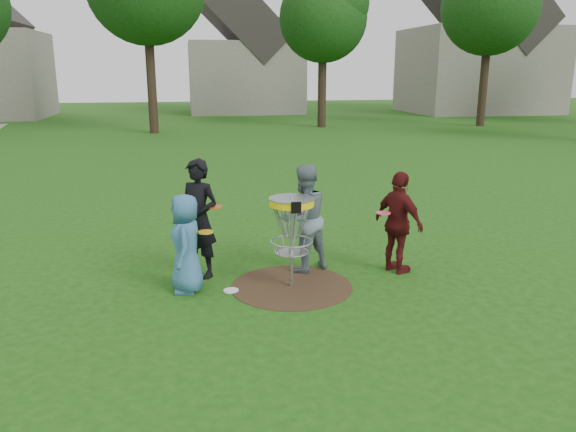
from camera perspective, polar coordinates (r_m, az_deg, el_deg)
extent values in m
plane|color=#19470F|center=(8.35, 0.37, -7.17)|extent=(100.00, 100.00, 0.00)
cylinder|color=#47331E|center=(8.35, 0.37, -7.15)|extent=(1.80, 1.80, 0.01)
imported|color=teal|center=(8.08, -10.32, -2.78)|extent=(0.50, 0.73, 1.43)
imported|color=black|center=(8.60, -9.08, -0.29)|extent=(0.79, 0.74, 1.82)
imported|color=slate|center=(8.77, 1.61, -0.24)|extent=(1.01, 0.92, 1.70)
imported|color=#4F1213|center=(8.87, 11.18, -0.67)|extent=(0.76, 1.02, 1.60)
cylinder|color=white|center=(8.22, -5.81, -7.54)|extent=(0.22, 0.22, 0.02)
cylinder|color=#9EA0A5|center=(8.12, 0.38, -2.65)|extent=(0.05, 0.05, 1.38)
cylinder|color=yellow|center=(7.96, 0.38, 1.41)|extent=(0.64, 0.64, 0.10)
cylinder|color=#9EA0A5|center=(7.95, 0.39, 1.80)|extent=(0.66, 0.66, 0.01)
cube|color=black|center=(7.65, 0.83, 0.86)|extent=(0.14, 0.02, 0.16)
torus|color=#9EA0A5|center=(8.11, 0.38, -2.58)|extent=(0.62, 0.62, 0.02)
torus|color=#9EA0A5|center=(8.16, 0.38, -3.65)|extent=(0.50, 0.50, 0.02)
cylinder|color=#9EA0A5|center=(8.16, 0.38, -3.72)|extent=(0.44, 0.44, 0.01)
cylinder|color=gold|center=(8.02, -8.38, -1.62)|extent=(0.22, 0.22, 0.02)
cylinder|color=#D74912|center=(8.43, -7.44, 0.91)|extent=(0.22, 0.22, 0.02)
cylinder|color=#E83DA5|center=(8.46, 1.18, 0.55)|extent=(0.22, 0.22, 0.02)
cylinder|color=#FF4365|center=(8.68, 9.67, 0.31)|extent=(0.22, 0.22, 0.02)
cylinder|color=#38281C|center=(29.17, -13.67, 12.71)|extent=(0.46, 0.46, 4.62)
cylinder|color=#38281C|center=(31.53, 3.47, 12.44)|extent=(0.46, 0.46, 3.78)
sphere|color=#164211|center=(31.61, 3.58, 19.47)|extent=(4.68, 4.68, 4.68)
cylinder|color=#38281C|center=(33.88, 19.21, 12.19)|extent=(0.46, 0.46, 4.20)
sphere|color=#164211|center=(34.03, 19.85, 19.42)|extent=(5.20, 5.20, 5.20)
cube|color=gray|center=(42.85, -4.45, 13.83)|extent=(8.00, 7.00, 5.00)
cube|color=#2D2826|center=(42.97, -4.55, 19.08)|extent=(6.11, 7.14, 6.11)
cube|color=gray|center=(45.04, 18.72, 13.80)|extent=(10.00, 8.00, 6.00)
cube|color=#2D2826|center=(45.28, 19.24, 19.86)|extent=(7.64, 8.16, 7.64)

